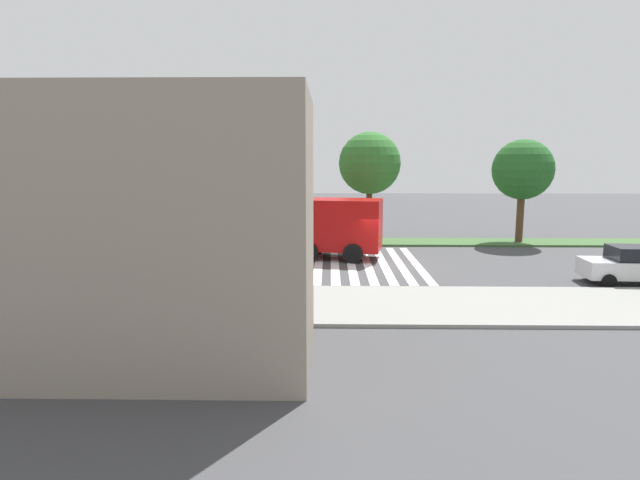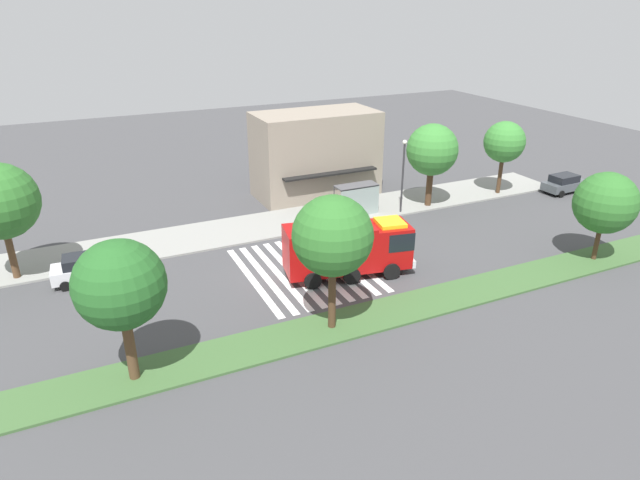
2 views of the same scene
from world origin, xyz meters
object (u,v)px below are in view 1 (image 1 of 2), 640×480
Objects in this scene: fire_truck at (308,224)px; bus_stop_shelter at (167,253)px; median_tree_far_west at (523,170)px; median_tree_center at (79,182)px; parked_car_west at (635,265)px; street_lamp at (89,207)px; median_tree_west at (370,164)px; sidewalk_tree_center at (11,178)px; bench_near_shelter at (264,284)px.

fire_truck reaches higher than bus_stop_shelter.
median_tree_far_west reaches higher than median_tree_center.
bus_stop_shelter is at bearing 10.80° from parked_car_west.
median_tree_center is at bearing -62.41° from street_lamp.
median_tree_far_west is 10.35m from median_tree_west.
parked_car_west is at bearing -172.52° from bus_stop_shelter.
median_tree_far_west is at bearing 180.00° from median_tree_west.
median_tree_west reaches higher than fire_truck.
bus_stop_shelter is at bearing 126.40° from median_tree_center.
parked_car_west is at bearing 95.48° from median_tree_far_west.
fire_truck is at bearing 20.19° from median_tree_far_west.
bus_stop_shelter is (5.48, 9.05, -0.10)m from fire_truck.
bus_stop_shelter is at bearing 56.56° from median_tree_west.
fire_truck is 1.22× the size of sidewalk_tree_center.
median_tree_far_west reaches higher than street_lamp.
fire_truck is at bearing -18.92° from parked_car_west.
street_lamp is 26.95m from median_tree_far_west.
street_lamp is (7.57, -0.94, 3.14)m from bench_near_shelter.
street_lamp is (24.48, 1.80, 2.82)m from parked_car_west.
bus_stop_shelter is 0.50× the size of sidewalk_tree_center.
street_lamp reaches higher than bench_near_shelter.
median_tree_center reaches higher than parked_car_west.
parked_car_west is 33.68m from median_tree_center.
median_tree_west is (-13.03, -13.37, 1.73)m from street_lamp.
median_tree_center is at bearing -16.87° from parked_car_west.
fire_truck is at bearing -138.17° from street_lamp.
street_lamp is at bearing 117.59° from median_tree_center.
bus_stop_shelter is 17.94m from median_tree_center.
parked_car_west is 16.90m from median_tree_west.
sidewalk_tree_center reaches higher than median_tree_far_west.
parked_car_west is (-15.42, 6.31, -1.07)m from fire_truck.
median_tree_center is at bearing -53.60° from bus_stop_shelter.
bus_stop_shelter is at bearing 165.11° from street_lamp.
median_tree_center is (10.56, -14.32, 2.30)m from bus_stop_shelter.
fire_truck is 1.41× the size of median_tree_center.
median_tree_far_west is 0.93× the size of median_tree_west.
median_tree_far_west reaches higher than fire_truck.
median_tree_center is at bearing 0.00° from median_tree_west.
parked_car_west is 2.87× the size of bench_near_shelter.
median_tree_west reaches higher than parked_car_west.
street_lamp is at bearing 7.52° from parked_car_west.
street_lamp is 1.00× the size of median_tree_center.
median_tree_west reaches higher than median_tree_far_west.
bus_stop_shelter reaches higher than bench_near_shelter.
median_tree_west is at bearing -123.44° from bus_stop_shelter.
sidewalk_tree_center reaches higher than median_tree_center.
median_tree_far_west is (-26.40, -13.77, 0.07)m from sidewalk_tree_center.
median_tree_west is at bearing -110.88° from bench_near_shelter.
median_tree_west is (11.45, -11.57, 4.55)m from parked_car_west.
parked_car_west is 0.76× the size of street_lamp.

